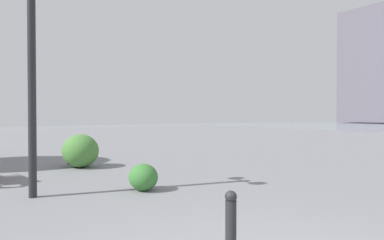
% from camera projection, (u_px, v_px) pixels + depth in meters
% --- Properties ---
extents(lamppost, '(0.98, 0.28, 3.95)m').
position_uv_depth(lamppost, '(32.00, 50.00, 6.06)').
color(lamppost, '#232328').
rests_on(lamppost, ground).
extents(bollard_near, '(0.13, 0.13, 0.68)m').
position_uv_depth(bollard_near, '(231.00, 221.00, 3.62)').
color(bollard_near, '#232328').
rests_on(bollard_near, ground).
extents(bollard_mid, '(0.13, 0.13, 0.72)m').
position_uv_depth(bollard_mid, '(69.00, 152.00, 10.12)').
color(bollard_mid, '#232328').
rests_on(bollard_mid, ground).
extents(shrub_low, '(0.62, 0.56, 0.53)m').
position_uv_depth(shrub_low, '(143.00, 177.00, 6.65)').
color(shrub_low, '#387533').
rests_on(shrub_low, ground).
extents(shrub_round, '(1.09, 0.98, 0.93)m').
position_uv_depth(shrub_round, '(81.00, 151.00, 9.52)').
color(shrub_round, '#477F38').
rests_on(shrub_round, ground).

